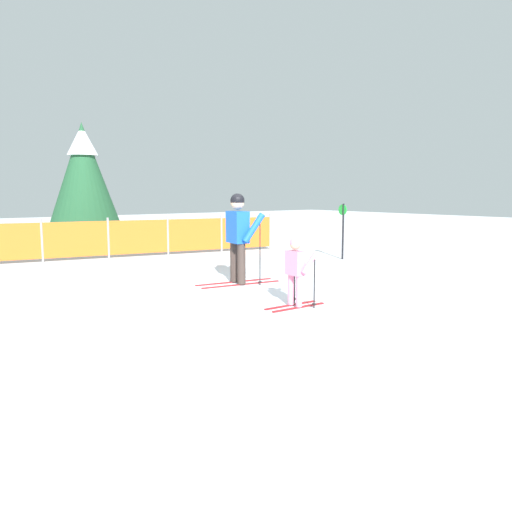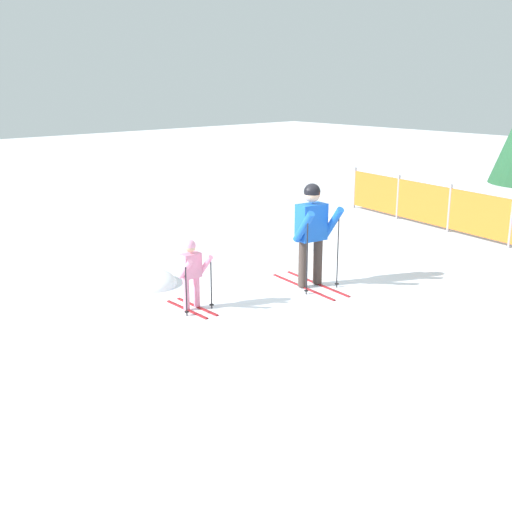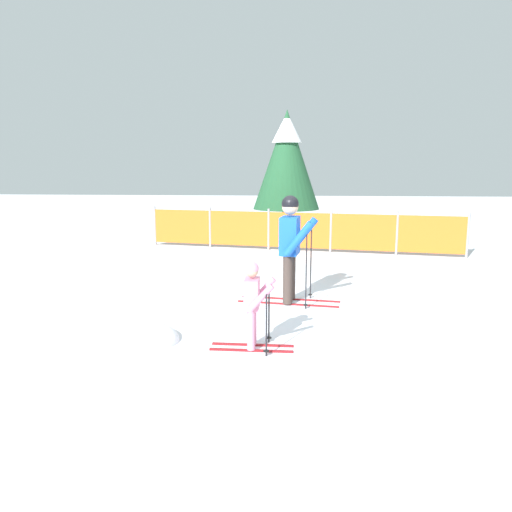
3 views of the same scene
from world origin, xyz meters
The scene contains 5 objects.
ground_plane centered at (0.00, 0.00, 0.00)m, with size 60.00×60.00×0.00m, color white.
skier_adult centered at (0.04, 0.28, 1.03)m, with size 1.67×0.78×1.73m.
skier_child centered at (-0.39, -1.86, 0.62)m, with size 1.01×0.53×1.07m.
safety_fence centered at (0.21, 5.29, 0.54)m, with size 8.09×1.50×1.09m.
snow_mound centered at (-1.96, -1.71, 0.00)m, with size 1.23×1.05×0.49m, color white.
Camera 2 is at (7.03, -7.21, 3.37)m, focal length 45.00 mm.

